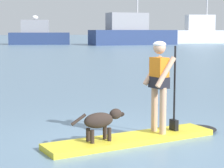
% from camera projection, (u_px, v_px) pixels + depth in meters
% --- Properties ---
extents(ground_plane, '(400.00, 400.00, 0.00)m').
position_uv_depth(ground_plane, '(132.00, 142.00, 7.33)').
color(ground_plane, slate).
extents(paddleboard, '(3.49, 1.18, 0.10)m').
position_uv_depth(paddleboard, '(143.00, 137.00, 7.43)').
color(paddleboard, yellow).
rests_on(paddleboard, ground_plane).
extents(person_paddler, '(0.64, 0.53, 1.64)m').
position_uv_depth(person_paddler, '(160.00, 80.00, 7.48)').
color(person_paddler, tan).
rests_on(person_paddler, paddleboard).
extents(dog, '(0.99, 0.30, 0.52)m').
position_uv_depth(dog, '(101.00, 121.00, 6.98)').
color(dog, '#2D231E').
rests_on(dog, paddleboard).
extents(moored_boat_center, '(9.07, 5.43, 4.14)m').
position_uv_depth(moored_boat_center, '(39.00, 35.00, 60.30)').
color(moored_boat_center, navy).
rests_on(moored_boat_center, ground_plane).
extents(moored_boat_outer, '(12.29, 3.70, 11.65)m').
position_uv_depth(moored_boat_outer, '(132.00, 33.00, 58.71)').
color(moored_boat_outer, navy).
rests_on(moored_boat_outer, ground_plane).
extents(moored_boat_port, '(9.95, 4.65, 10.31)m').
position_uv_depth(moored_boat_port, '(203.00, 33.00, 66.30)').
color(moored_boat_port, white).
rests_on(moored_boat_port, ground_plane).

